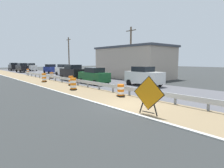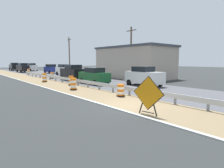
# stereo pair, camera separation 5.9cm
# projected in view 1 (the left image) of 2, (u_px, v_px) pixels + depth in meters

# --- Properties ---
(ground_plane) EXTENTS (160.00, 160.00, 0.00)m
(ground_plane) POSITION_uv_depth(u_px,v_px,m) (130.00, 105.00, 11.91)
(ground_plane) COLOR #2B2D2D
(median_dirt_strip) EXTENTS (3.81, 120.00, 0.01)m
(median_dirt_strip) POSITION_uv_depth(u_px,v_px,m) (137.00, 103.00, 12.36)
(median_dirt_strip) COLOR #7F6B4C
(median_dirt_strip) RESTS_ON ground
(far_lane_asphalt) EXTENTS (7.76, 120.00, 0.00)m
(far_lane_asphalt) POSITION_uv_depth(u_px,v_px,m) (183.00, 94.00, 16.06)
(far_lane_asphalt) COLOR #4C4C51
(far_lane_asphalt) RESTS_ON ground
(curb_near_edge) EXTENTS (0.20, 120.00, 0.11)m
(curb_near_edge) POSITION_uv_depth(u_px,v_px,m) (114.00, 108.00, 11.08)
(curb_near_edge) COLOR #ADADA8
(curb_near_edge) RESTS_ON ground
(guardrail_median) EXTENTS (0.18, 55.88, 0.71)m
(guardrail_median) POSITION_uv_depth(u_px,v_px,m) (129.00, 89.00, 15.20)
(guardrail_median) COLOR #ADB2B7
(guardrail_median) RESTS_ON ground
(warning_sign_diamond) EXTENTS (0.30, 1.79, 2.05)m
(warning_sign_diamond) POSITION_uv_depth(u_px,v_px,m) (149.00, 94.00, 9.71)
(warning_sign_diamond) COLOR black
(warning_sign_diamond) RESTS_ON ground
(traffic_barrel_nearest) EXTENTS (0.67, 0.67, 0.96)m
(traffic_barrel_nearest) POSITION_uv_depth(u_px,v_px,m) (121.00, 91.00, 14.80)
(traffic_barrel_nearest) COLOR orange
(traffic_barrel_nearest) RESTS_ON ground
(traffic_barrel_close) EXTENTS (0.71, 0.71, 1.14)m
(traffic_barrel_close) POSITION_uv_depth(u_px,v_px,m) (73.00, 84.00, 18.15)
(traffic_barrel_close) COLOR orange
(traffic_barrel_close) RESTS_ON ground
(traffic_barrel_mid) EXTENTS (0.67, 0.67, 1.07)m
(traffic_barrel_mid) POSITION_uv_depth(u_px,v_px,m) (71.00, 81.00, 21.50)
(traffic_barrel_mid) COLOR orange
(traffic_barrel_mid) RESTS_ON ground
(traffic_barrel_far) EXTENTS (0.70, 0.70, 1.15)m
(traffic_barrel_far) POSITION_uv_depth(u_px,v_px,m) (44.00, 78.00, 24.88)
(traffic_barrel_far) COLOR orange
(traffic_barrel_far) RESTS_ON ground
(traffic_barrel_farther) EXTENTS (0.72, 0.72, 0.97)m
(traffic_barrel_farther) POSITION_uv_depth(u_px,v_px,m) (52.00, 76.00, 29.87)
(traffic_barrel_farther) COLOR orange
(traffic_barrel_farther) RESTS_ON ground
(traffic_barrel_farthest) EXTENTS (0.64, 0.64, 1.09)m
(traffic_barrel_farthest) POSITION_uv_depth(u_px,v_px,m) (28.00, 72.00, 39.78)
(traffic_barrel_farthest) COLOR orange
(traffic_barrel_farthest) RESTS_ON ground
(car_lead_near_lane) EXTENTS (2.25, 4.81, 2.21)m
(car_lead_near_lane) POSITION_uv_depth(u_px,v_px,m) (13.00, 67.00, 53.26)
(car_lead_near_lane) COLOR black
(car_lead_near_lane) RESTS_ON ground
(car_trailing_near_lane) EXTENTS (2.12, 4.10, 2.01)m
(car_trailing_near_lane) POSITION_uv_depth(u_px,v_px,m) (51.00, 69.00, 42.03)
(car_trailing_near_lane) COLOR navy
(car_trailing_near_lane) RESTS_ON ground
(car_lead_far_lane) EXTENTS (2.05, 4.34, 1.98)m
(car_lead_far_lane) POSITION_uv_depth(u_px,v_px,m) (94.00, 76.00, 22.68)
(car_lead_far_lane) COLOR #195128
(car_lead_far_lane) RESTS_ON ground
(car_mid_far_lane) EXTENTS (2.15, 4.59, 2.12)m
(car_mid_far_lane) POSITION_uv_depth(u_px,v_px,m) (64.00, 70.00, 36.48)
(car_mid_far_lane) COLOR silver
(car_mid_far_lane) RESTS_ON ground
(car_trailing_far_lane) EXTENTS (2.20, 4.75, 2.25)m
(car_trailing_far_lane) POSITION_uv_depth(u_px,v_px,m) (72.00, 73.00, 26.63)
(car_trailing_far_lane) COLOR black
(car_trailing_far_lane) RESTS_ON ground
(car_distant_a) EXTENTS (2.24, 4.47, 2.16)m
(car_distant_a) POSITION_uv_depth(u_px,v_px,m) (144.00, 76.00, 21.01)
(car_distant_a) COLOR silver
(car_distant_a) RESTS_ON ground
(car_distant_b) EXTENTS (2.06, 4.74, 2.23)m
(car_distant_b) POSITION_uv_depth(u_px,v_px,m) (22.00, 68.00, 45.65)
(car_distant_b) COLOR black
(car_distant_b) RESTS_ON ground
(car_distant_c) EXTENTS (1.94, 4.49, 2.12)m
(car_distant_c) POSITION_uv_depth(u_px,v_px,m) (31.00, 67.00, 52.18)
(car_distant_c) COLOR silver
(car_distant_c) RESTS_ON ground
(roadside_shop_near) EXTENTS (6.93, 12.43, 5.07)m
(roadside_shop_near) POSITION_uv_depth(u_px,v_px,m) (134.00, 62.00, 30.53)
(roadside_shop_near) COLOR #AD9E8E
(roadside_shop_near) RESTS_ON ground
(utility_pole_near) EXTENTS (0.24, 1.80, 7.48)m
(utility_pole_near) POSITION_uv_depth(u_px,v_px,m) (131.00, 53.00, 26.54)
(utility_pole_near) COLOR brown
(utility_pole_near) RESTS_ON ground
(utility_pole_mid) EXTENTS (0.24, 1.80, 7.79)m
(utility_pole_mid) POSITION_uv_depth(u_px,v_px,m) (69.00, 55.00, 40.87)
(utility_pole_mid) COLOR brown
(utility_pole_mid) RESTS_ON ground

